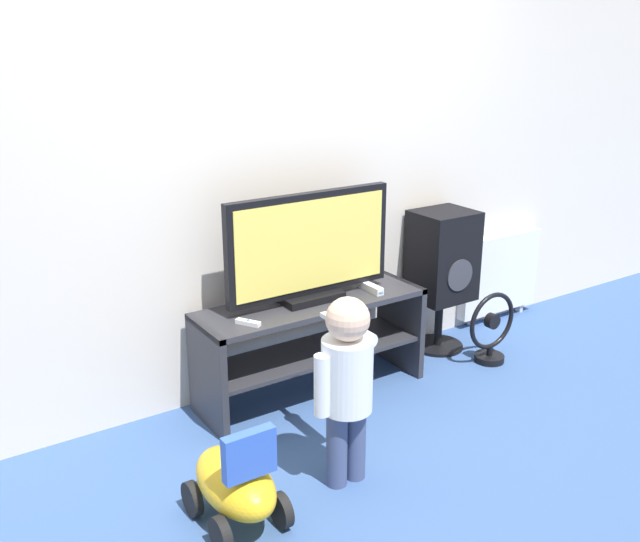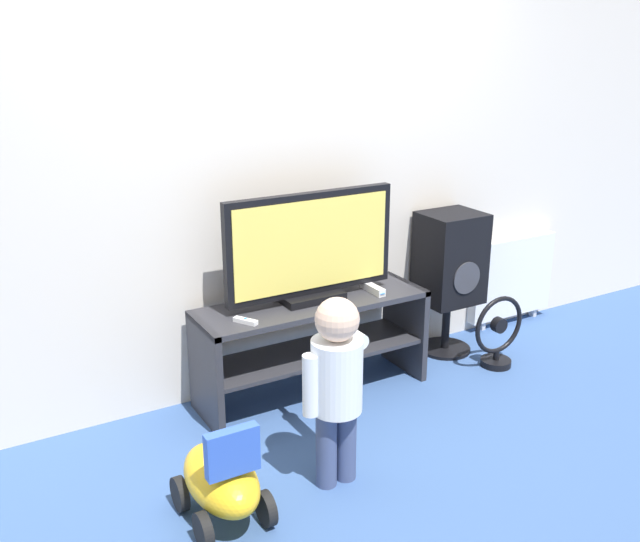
{
  "view_description": "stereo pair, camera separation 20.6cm",
  "coord_description": "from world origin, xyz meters",
  "px_view_note": "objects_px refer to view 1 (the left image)",
  "views": [
    {
      "loc": [
        -1.92,
        -2.8,
        1.91
      ],
      "look_at": [
        0.0,
        0.12,
        0.74
      ],
      "focal_mm": 40.0,
      "sensor_mm": 36.0,
      "label": 1
    },
    {
      "loc": [
        -1.75,
        -2.9,
        1.91
      ],
      "look_at": [
        0.0,
        0.12,
        0.74
      ],
      "focal_mm": 40.0,
      "sensor_mm": 36.0,
      "label": 2
    }
  ],
  "objects_px": {
    "remote_primary": "(248,323)",
    "child": "(346,375)",
    "ride_on_toy": "(236,483)",
    "speaker_tower": "(442,259)",
    "floor_fan": "(491,331)",
    "television": "(310,248)",
    "radiator": "(499,273)",
    "game_console": "(370,287)"
  },
  "relations": [
    {
      "from": "remote_primary",
      "to": "child",
      "type": "bearing_deg",
      "value": -79.13
    },
    {
      "from": "ride_on_toy",
      "to": "speaker_tower",
      "type": "bearing_deg",
      "value": 24.1
    },
    {
      "from": "remote_primary",
      "to": "ride_on_toy",
      "type": "bearing_deg",
      "value": -122.43
    },
    {
      "from": "child",
      "to": "floor_fan",
      "type": "bearing_deg",
      "value": 19.29
    },
    {
      "from": "television",
      "to": "child",
      "type": "height_order",
      "value": "television"
    },
    {
      "from": "floor_fan",
      "to": "remote_primary",
      "type": "bearing_deg",
      "value": 174.57
    },
    {
      "from": "ride_on_toy",
      "to": "remote_primary",
      "type": "bearing_deg",
      "value": 57.57
    },
    {
      "from": "remote_primary",
      "to": "speaker_tower",
      "type": "height_order",
      "value": "speaker_tower"
    },
    {
      "from": "remote_primary",
      "to": "radiator",
      "type": "relative_size",
      "value": 0.19
    },
    {
      "from": "remote_primary",
      "to": "ride_on_toy",
      "type": "distance_m",
      "value": 0.86
    },
    {
      "from": "ride_on_toy",
      "to": "child",
      "type": "bearing_deg",
      "value": -0.23
    },
    {
      "from": "child",
      "to": "ride_on_toy",
      "type": "bearing_deg",
      "value": 179.77
    },
    {
      "from": "game_console",
      "to": "radiator",
      "type": "relative_size",
      "value": 0.28
    },
    {
      "from": "game_console",
      "to": "ride_on_toy",
      "type": "height_order",
      "value": "game_console"
    },
    {
      "from": "radiator",
      "to": "floor_fan",
      "type": "bearing_deg",
      "value": -139.63
    },
    {
      "from": "television",
      "to": "floor_fan",
      "type": "bearing_deg",
      "value": -13.51
    },
    {
      "from": "remote_primary",
      "to": "radiator",
      "type": "height_order",
      "value": "radiator"
    },
    {
      "from": "ride_on_toy",
      "to": "radiator",
      "type": "distance_m",
      "value": 2.72
    },
    {
      "from": "game_console",
      "to": "remote_primary",
      "type": "xyz_separation_m",
      "value": [
        -0.79,
        -0.06,
        -0.01
      ]
    },
    {
      "from": "game_console",
      "to": "speaker_tower",
      "type": "height_order",
      "value": "speaker_tower"
    },
    {
      "from": "speaker_tower",
      "to": "radiator",
      "type": "height_order",
      "value": "speaker_tower"
    },
    {
      "from": "speaker_tower",
      "to": "remote_primary",
      "type": "bearing_deg",
      "value": -172.93
    },
    {
      "from": "remote_primary",
      "to": "child",
      "type": "distance_m",
      "value": 0.67
    },
    {
      "from": "floor_fan",
      "to": "radiator",
      "type": "height_order",
      "value": "radiator"
    },
    {
      "from": "speaker_tower",
      "to": "child",
      "type": "bearing_deg",
      "value": -147.7
    },
    {
      "from": "speaker_tower",
      "to": "game_console",
      "type": "bearing_deg",
      "value": -169.23
    },
    {
      "from": "television",
      "to": "floor_fan",
      "type": "distance_m",
      "value": 1.33
    },
    {
      "from": "remote_primary",
      "to": "floor_fan",
      "type": "xyz_separation_m",
      "value": [
        1.57,
        -0.15,
        -0.36
      ]
    },
    {
      "from": "game_console",
      "to": "remote_primary",
      "type": "bearing_deg",
      "value": -176.02
    },
    {
      "from": "game_console",
      "to": "child",
      "type": "distance_m",
      "value": 0.98
    },
    {
      "from": "speaker_tower",
      "to": "floor_fan",
      "type": "height_order",
      "value": "speaker_tower"
    },
    {
      "from": "remote_primary",
      "to": "ride_on_toy",
      "type": "relative_size",
      "value": 0.26
    },
    {
      "from": "television",
      "to": "radiator",
      "type": "relative_size",
      "value": 1.42
    },
    {
      "from": "game_console",
      "to": "floor_fan",
      "type": "relative_size",
      "value": 0.44
    },
    {
      "from": "floor_fan",
      "to": "ride_on_toy",
      "type": "height_order",
      "value": "ride_on_toy"
    },
    {
      "from": "television",
      "to": "ride_on_toy",
      "type": "bearing_deg",
      "value": -137.77
    },
    {
      "from": "child",
      "to": "speaker_tower",
      "type": "height_order",
      "value": "speaker_tower"
    },
    {
      "from": "television",
      "to": "ride_on_toy",
      "type": "height_order",
      "value": "television"
    },
    {
      "from": "remote_primary",
      "to": "speaker_tower",
      "type": "relative_size",
      "value": 0.14
    },
    {
      "from": "remote_primary",
      "to": "television",
      "type": "bearing_deg",
      "value": 15.57
    },
    {
      "from": "radiator",
      "to": "ride_on_toy",
      "type": "bearing_deg",
      "value": -159.05
    },
    {
      "from": "child",
      "to": "radiator",
      "type": "xyz_separation_m",
      "value": [
        1.99,
        0.97,
        -0.18
      ]
    }
  ]
}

